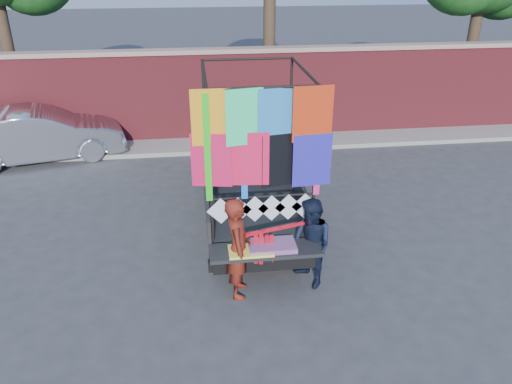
{
  "coord_description": "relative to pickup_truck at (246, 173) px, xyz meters",
  "views": [
    {
      "loc": [
        -1.34,
        -7.05,
        5.04
      ],
      "look_at": [
        -0.41,
        0.26,
        1.46
      ],
      "focal_mm": 35.0,
      "sensor_mm": 36.0,
      "label": 1
    }
  ],
  "objects": [
    {
      "name": "curb",
      "position": [
        0.34,
        3.85,
        -0.77
      ],
      "size": [
        30.0,
        1.2,
        0.12
      ],
      "primitive_type": "cube",
      "color": "gray",
      "rests_on": "ground"
    },
    {
      "name": "man",
      "position": [
        0.76,
        -2.79,
        -0.07
      ],
      "size": [
        0.83,
        0.92,
        1.54
      ],
      "primitive_type": "imported",
      "rotation": [
        0.0,
        0.0,
        -1.17
      ],
      "color": "black",
      "rests_on": "ground"
    },
    {
      "name": "sedan",
      "position": [
        -5.04,
        3.49,
        -0.14
      ],
      "size": [
        4.45,
        2.44,
        1.39
      ],
      "primitive_type": "imported",
      "rotation": [
        0.0,
        0.0,
        1.81
      ],
      "color": "silver",
      "rests_on": "ground"
    },
    {
      "name": "ground",
      "position": [
        0.34,
        -2.45,
        -0.83
      ],
      "size": [
        90.0,
        90.0,
        0.0
      ],
      "primitive_type": "plane",
      "color": "#38383A",
      "rests_on": "ground"
    },
    {
      "name": "brick_wall",
      "position": [
        0.34,
        4.55,
        0.49
      ],
      "size": [
        30.0,
        0.45,
        2.61
      ],
      "color": "maroon",
      "rests_on": "ground"
    },
    {
      "name": "woman",
      "position": [
        -0.43,
        -2.9,
        0.02
      ],
      "size": [
        0.47,
        0.66,
        1.7
      ],
      "primitive_type": "imported",
      "rotation": [
        0.0,
        0.0,
        1.48
      ],
      "color": "maroon",
      "rests_on": "ground"
    },
    {
      "name": "pickup_truck",
      "position": [
        0.0,
        0.0,
        0.0
      ],
      "size": [
        2.09,
        5.26,
        3.31
      ],
      "color": "black",
      "rests_on": "ground"
    },
    {
      "name": "streamer_bundle",
      "position": [
        0.05,
        -2.86,
        0.09
      ],
      "size": [
        0.97,
        0.31,
        0.68
      ],
      "color": "red",
      "rests_on": "ground"
    }
  ]
}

